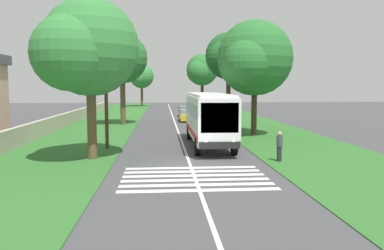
% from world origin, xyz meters
% --- Properties ---
extents(ground, '(160.00, 160.00, 0.00)m').
position_xyz_m(ground, '(0.00, 0.00, 0.00)').
color(ground, '#424244').
extents(grass_verge_left, '(120.00, 8.00, 0.04)m').
position_xyz_m(grass_verge_left, '(15.00, 8.20, 0.02)').
color(grass_verge_left, '#2D6628').
rests_on(grass_verge_left, ground).
extents(grass_verge_right, '(120.00, 8.00, 0.04)m').
position_xyz_m(grass_verge_right, '(15.00, -8.20, 0.02)').
color(grass_verge_right, '#2D6628').
rests_on(grass_verge_right, ground).
extents(centre_line, '(110.00, 0.16, 0.01)m').
position_xyz_m(centre_line, '(15.00, 0.00, 0.00)').
color(centre_line, silver).
rests_on(centre_line, ground).
extents(coach_bus, '(11.16, 2.62, 3.73)m').
position_xyz_m(coach_bus, '(6.96, -1.80, 2.15)').
color(coach_bus, white).
rests_on(coach_bus, ground).
extents(zebra_crossing, '(4.95, 6.80, 0.01)m').
position_xyz_m(zebra_crossing, '(-2.91, 0.00, 0.00)').
color(zebra_crossing, silver).
rests_on(zebra_crossing, ground).
extents(trailing_car_0, '(4.30, 1.78, 1.43)m').
position_xyz_m(trailing_car_0, '(26.69, -1.51, 0.67)').
color(trailing_car_0, gold).
rests_on(trailing_car_0, ground).
extents(trailing_car_1, '(4.30, 1.78, 1.43)m').
position_xyz_m(trailing_car_1, '(34.20, -1.79, 0.67)').
color(trailing_car_1, '#B21E1E').
rests_on(trailing_car_1, ground).
extents(roadside_tree_left_0, '(5.62, 4.88, 8.58)m').
position_xyz_m(roadside_tree_left_0, '(61.00, 5.70, 6.04)').
color(roadside_tree_left_0, '#4C3826').
rests_on(roadside_tree_left_0, grass_verge_left).
extents(roadside_tree_left_1, '(6.44, 5.46, 9.96)m').
position_xyz_m(roadside_tree_left_1, '(22.95, 5.87, 7.10)').
color(roadside_tree_left_1, brown).
rests_on(roadside_tree_left_1, grass_verge_left).
extents(roadside_tree_left_2, '(6.99, 5.70, 9.21)m').
position_xyz_m(roadside_tree_left_2, '(2.16, 5.78, 6.28)').
color(roadside_tree_left_2, brown).
rests_on(roadside_tree_left_2, grass_verge_left).
extents(roadside_tree_right_0, '(6.12, 5.15, 10.00)m').
position_xyz_m(roadside_tree_right_0, '(21.98, -5.59, 7.32)').
color(roadside_tree_right_0, '#3D2D1E').
rests_on(roadside_tree_right_0, grass_verge_right).
extents(roadside_tree_right_1, '(7.39, 5.96, 10.13)m').
position_xyz_m(roadside_tree_right_1, '(53.42, -5.89, 7.02)').
color(roadside_tree_right_1, '#3D2D1E').
rests_on(roadside_tree_right_1, grass_verge_right).
extents(roadside_tree_right_2, '(7.68, 6.34, 9.74)m').
position_xyz_m(roadside_tree_right_2, '(12.30, -6.16, 6.42)').
color(roadside_tree_right_2, '#3D2D1E').
rests_on(roadside_tree_right_2, grass_verge_right).
extents(utility_pole, '(0.24, 1.40, 8.34)m').
position_xyz_m(utility_pole, '(6.04, 5.25, 4.35)').
color(utility_pole, '#473828').
rests_on(utility_pole, grass_verge_left).
extents(roadside_wall, '(70.00, 0.40, 1.38)m').
position_xyz_m(roadside_wall, '(20.00, 11.60, 0.73)').
color(roadside_wall, '#B2A893').
rests_on(roadside_wall, grass_verge_left).
extents(pedestrian, '(0.34, 0.34, 1.69)m').
position_xyz_m(pedestrian, '(0.59, -5.07, 0.91)').
color(pedestrian, '#26262D').
rests_on(pedestrian, grass_verge_right).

